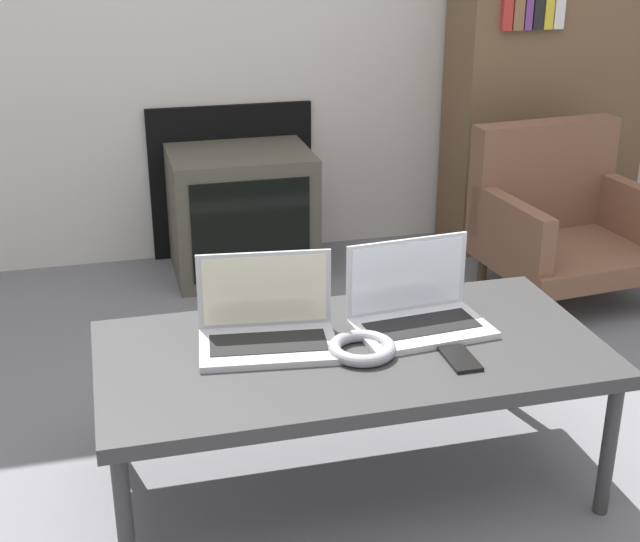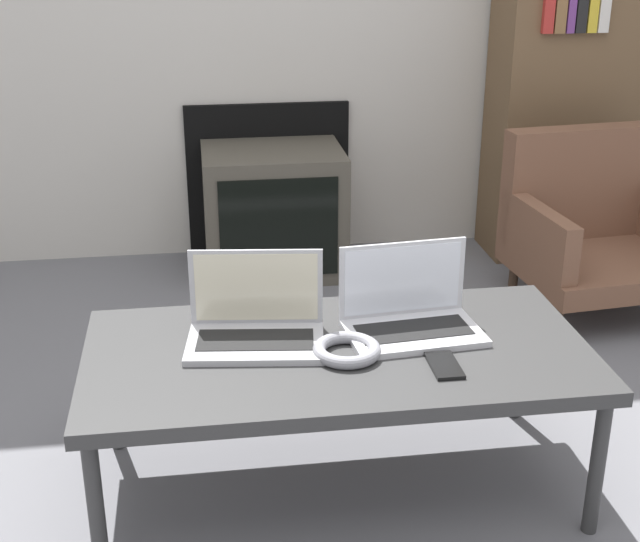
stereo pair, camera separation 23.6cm
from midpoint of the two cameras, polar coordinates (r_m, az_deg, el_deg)
The scene contains 8 objects.
table at distance 2.14m, azimuth 4.32°, elevation -5.76°, with size 1.20×0.60×0.39m.
laptop_left at distance 2.14m, azimuth -0.99°, elevation -3.35°, with size 0.35×0.24×0.21m.
laptop_right at distance 2.22m, azimuth 8.78°, elevation -2.70°, with size 0.34×0.23×0.21m.
headphones at distance 2.09m, azimuth 4.98°, elevation -5.14°, with size 0.16×0.16×0.03m.
phone at distance 2.08m, azimuth 11.24°, elevation -6.04°, with size 0.07×0.12×0.01m.
tv at distance 3.54m, azimuth -1.08°, elevation 3.84°, with size 0.54×0.43×0.49m.
armchair at distance 3.41m, azimuth 19.02°, elevation 2.75°, with size 0.64×0.59×0.63m.
bookshelf at distance 3.84m, azimuth 19.00°, elevation 13.30°, with size 0.79×0.32×1.69m.
Camera 2 is at (-0.31, -1.57, 1.37)m, focal length 50.00 mm.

